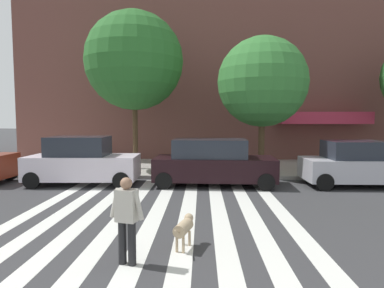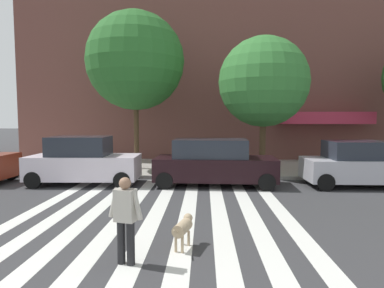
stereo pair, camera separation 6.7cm
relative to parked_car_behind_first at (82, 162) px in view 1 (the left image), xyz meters
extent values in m
plane|color=#353538|center=(3.07, -5.79, -0.94)|extent=(160.00, 160.00, 0.00)
cube|color=#A09B93|center=(3.07, 4.29, -0.87)|extent=(80.00, 6.00, 0.15)
cube|color=silver|center=(0.91, -5.79, -0.94)|extent=(0.45, 13.55, 0.01)
cube|color=silver|center=(1.81, -5.79, -0.94)|extent=(0.45, 13.55, 0.01)
cube|color=silver|center=(2.71, -5.79, -0.94)|extent=(0.45, 13.55, 0.01)
cube|color=silver|center=(3.61, -5.79, -0.94)|extent=(0.45, 13.55, 0.01)
cube|color=silver|center=(4.51, -5.79, -0.94)|extent=(0.45, 13.55, 0.01)
cube|color=silver|center=(5.41, -5.79, -0.94)|extent=(0.45, 13.55, 0.01)
cube|color=silver|center=(6.31, -5.79, -0.94)|extent=(0.45, 13.55, 0.01)
cube|color=silver|center=(7.21, -5.79, -0.94)|extent=(0.45, 13.55, 0.01)
cube|color=#BB2D4A|center=(12.18, 6.69, 1.81)|extent=(5.31, 1.60, 0.70)
cylinder|color=black|center=(-3.56, 0.83, -0.61)|extent=(0.66, 0.23, 0.66)
cube|color=silver|center=(0.05, 0.00, -0.22)|extent=(4.47, 1.94, 0.95)
cube|color=#232833|center=(-0.13, 0.00, 0.65)|extent=(2.37, 1.66, 0.78)
cylinder|color=black|center=(1.75, 0.88, -0.61)|extent=(0.67, 0.24, 0.66)
cylinder|color=black|center=(1.80, -0.78, -0.61)|extent=(0.67, 0.24, 0.66)
cylinder|color=black|center=(-1.71, 0.78, -0.61)|extent=(0.67, 0.24, 0.66)
cylinder|color=black|center=(-1.66, -0.88, -0.61)|extent=(0.67, 0.24, 0.66)
cube|color=black|center=(5.42, 0.00, -0.24)|extent=(4.90, 2.12, 0.90)
cube|color=#232833|center=(5.23, 0.01, 0.57)|extent=(2.99, 1.82, 0.73)
cylinder|color=black|center=(7.39, 0.81, -0.61)|extent=(0.67, 0.25, 0.66)
cylinder|color=black|center=(7.32, -0.96, -0.61)|extent=(0.67, 0.25, 0.66)
cylinder|color=black|center=(3.52, 0.96, -0.61)|extent=(0.67, 0.25, 0.66)
cylinder|color=black|center=(3.45, -0.81, -0.61)|extent=(0.67, 0.25, 0.66)
cube|color=#B2B1BB|center=(11.20, 0.00, -0.26)|extent=(4.31, 1.94, 0.87)
cube|color=#232833|center=(11.02, 0.00, 0.53)|extent=(2.19, 1.70, 0.71)
cylinder|color=black|center=(9.52, 0.88, -0.61)|extent=(0.66, 0.22, 0.66)
cylinder|color=black|center=(9.53, -0.89, -0.61)|extent=(0.66, 0.22, 0.66)
cylinder|color=#4C3823|center=(1.50, 3.42, 1.26)|extent=(0.25, 0.25, 4.10)
sphere|color=#286628|center=(1.50, 3.42, 4.66)|extent=(4.93, 4.93, 4.93)
cylinder|color=#4C3823|center=(7.78, 2.59, 0.77)|extent=(0.29, 0.29, 3.12)
sphere|color=#337533|center=(7.78, 2.59, 3.50)|extent=(4.26, 4.26, 4.26)
cylinder|color=black|center=(3.43, -7.22, -0.53)|extent=(0.19, 0.19, 0.82)
cylinder|color=black|center=(3.62, -7.28, -0.53)|extent=(0.19, 0.19, 0.82)
cube|color=#B2ADA3|center=(3.53, -7.25, 0.18)|extent=(0.43, 0.34, 0.60)
cylinder|color=#B2ADA3|center=(3.29, -7.18, 0.21)|extent=(0.24, 0.15, 0.57)
cylinder|color=#B2ADA3|center=(3.76, -7.32, 0.21)|extent=(0.24, 0.15, 0.57)
sphere|color=#936B51|center=(3.53, -7.25, 0.59)|extent=(0.27, 0.27, 0.22)
cylinder|color=tan|center=(4.53, -6.50, -0.49)|extent=(0.41, 0.62, 0.26)
sphere|color=tan|center=(4.63, -6.15, -0.39)|extent=(0.25, 0.25, 0.20)
cylinder|color=tan|center=(4.42, -6.87, -0.44)|extent=(0.10, 0.24, 0.16)
cylinder|color=tan|center=(4.51, -6.29, -0.78)|extent=(0.07, 0.07, 0.32)
cylinder|color=tan|center=(4.65, -6.33, -0.78)|extent=(0.07, 0.07, 0.32)
cylinder|color=tan|center=(4.40, -6.67, -0.78)|extent=(0.07, 0.07, 0.32)
cylinder|color=tan|center=(4.54, -6.71, -0.78)|extent=(0.07, 0.07, 0.32)
camera|label=1|loc=(4.90, -13.05, 1.77)|focal=30.31mm
camera|label=2|loc=(4.97, -13.05, 1.77)|focal=30.31mm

